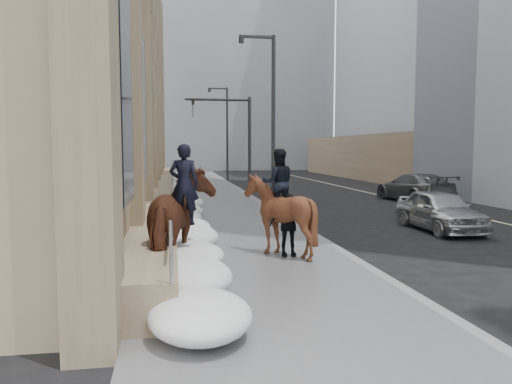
% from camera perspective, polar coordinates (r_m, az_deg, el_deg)
% --- Properties ---
extents(ground, '(140.00, 140.00, 0.00)m').
position_cam_1_polar(ground, '(9.60, 1.52, -12.00)').
color(ground, black).
rests_on(ground, ground).
extents(sidewalk, '(5.00, 80.00, 0.12)m').
position_cam_1_polar(sidewalk, '(19.29, -4.15, -3.20)').
color(sidewalk, '#555558').
rests_on(sidewalk, ground).
extents(curb, '(0.24, 80.00, 0.12)m').
position_cam_1_polar(curb, '(19.70, 3.47, -3.02)').
color(curb, slate).
rests_on(curb, ground).
extents(lane_line, '(0.15, 70.00, 0.01)m').
position_cam_1_polar(lane_line, '(22.79, 23.18, -2.47)').
color(lane_line, '#BFB78C').
rests_on(lane_line, ground).
extents(limestone_building, '(6.10, 44.00, 18.00)m').
position_cam_1_polar(limestone_building, '(29.82, -16.71, 16.59)').
color(limestone_building, '#92825F').
rests_on(limestone_building, ground).
extents(bg_building_mid, '(30.00, 12.00, 28.00)m').
position_cam_1_polar(bg_building_mid, '(70.15, -4.78, 14.16)').
color(bg_building_mid, slate).
rests_on(bg_building_mid, ground).
extents(bg_building_far, '(24.00, 12.00, 20.00)m').
position_cam_1_polar(bg_building_far, '(81.44, -12.60, 9.94)').
color(bg_building_far, gray).
rests_on(bg_building_far, ground).
extents(streetlight_mid, '(1.71, 0.24, 8.00)m').
position_cam_1_polar(streetlight_mid, '(23.51, 1.61, 9.32)').
color(streetlight_mid, '#2D2D30').
rests_on(streetlight_mid, ground).
extents(streetlight_far, '(1.71, 0.24, 8.00)m').
position_cam_1_polar(streetlight_far, '(43.28, -3.52, 7.33)').
color(streetlight_far, '#2D2D30').
rests_on(streetlight_far, ground).
extents(traffic_signal, '(4.10, 0.22, 6.00)m').
position_cam_1_polar(traffic_signal, '(31.27, -2.44, 7.18)').
color(traffic_signal, '#2D2D30').
rests_on(traffic_signal, ground).
extents(snow_bank, '(1.70, 18.10, 0.76)m').
position_cam_1_polar(snow_bank, '(17.28, -8.28, -2.82)').
color(snow_bank, white).
rests_on(snow_bank, sidewalk).
extents(mounted_horse_left, '(1.67, 2.85, 2.79)m').
position_cam_1_polar(mounted_horse_left, '(10.63, -8.46, -3.21)').
color(mounted_horse_left, '#432214').
rests_on(mounted_horse_left, sidewalk).
extents(mounted_horse_right, '(1.77, 1.96, 2.68)m').
position_cam_1_polar(mounted_horse_right, '(12.55, 2.64, -2.15)').
color(mounted_horse_right, '#442313').
rests_on(mounted_horse_right, sidewalk).
extents(pedestrian, '(0.93, 0.41, 1.57)m').
position_cam_1_polar(pedestrian, '(12.49, 3.66, -3.76)').
color(pedestrian, black).
rests_on(pedestrian, sidewalk).
extents(car_silver, '(1.75, 4.18, 1.41)m').
position_cam_1_polar(car_silver, '(18.13, 20.27, -1.97)').
color(car_silver, '#AEB1B6').
rests_on(car_silver, ground).
extents(car_grey, '(2.63, 5.39, 1.51)m').
position_cam_1_polar(car_grey, '(27.65, 17.64, 0.51)').
color(car_grey, '#53565A').
rests_on(car_grey, ground).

